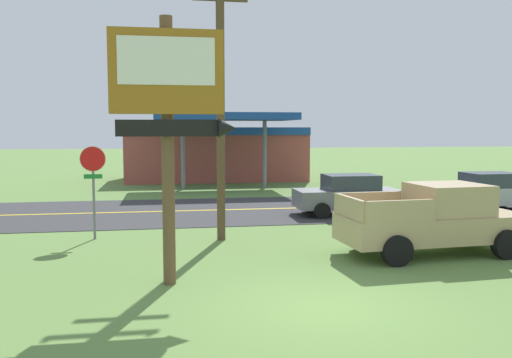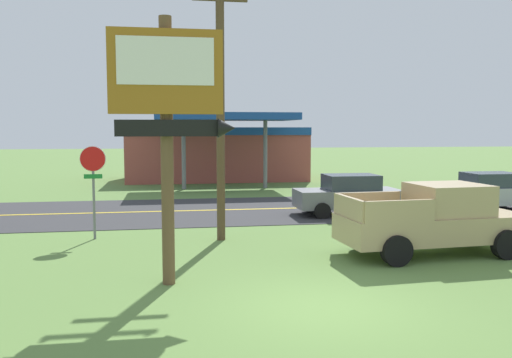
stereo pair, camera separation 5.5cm
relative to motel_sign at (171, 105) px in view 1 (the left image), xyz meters
name	(u,v)px [view 1 (the left image)]	position (x,y,z in m)	size (l,w,h in m)	color
ground_plane	(324,308)	(2.88, -2.06, -3.99)	(180.00, 180.00, 0.00)	#5B7F3D
road_asphalt	(237,210)	(2.88, 10.94, -3.98)	(140.00, 8.00, 0.02)	#333335
road_centre_line	(237,209)	(2.88, 10.94, -3.97)	(126.00, 0.20, 0.01)	gold
motel_sign	(171,105)	(0.00, 0.00, 0.00)	(2.72, 0.54, 5.91)	brown
stop_sign	(93,176)	(-2.37, 5.55, -1.96)	(0.80, 0.08, 2.95)	slate
utility_pole	(220,91)	(1.57, 4.78, 0.66)	(1.87, 0.26, 8.70)	brown
gas_station	(215,152)	(3.28, 25.14, -2.05)	(12.00, 11.50, 4.40)	#A84C42
pickup_tan_parked_on_lawn	(435,220)	(7.25, 1.87, -3.03)	(5.33, 2.52, 1.96)	tan
car_silver_near_lane	(487,192)	(13.39, 8.94, -3.16)	(4.20, 2.00, 1.64)	#A8AAAF
car_grey_far_lane	(348,194)	(7.18, 8.94, -3.16)	(4.20, 2.00, 1.64)	slate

